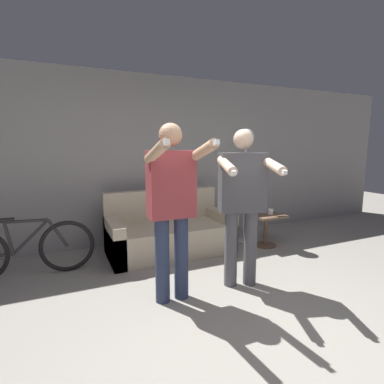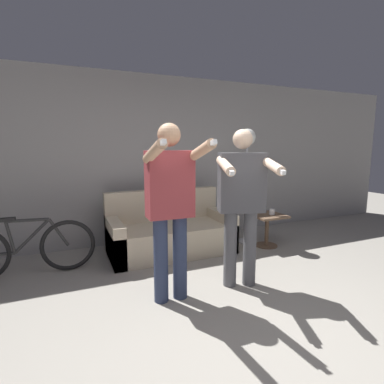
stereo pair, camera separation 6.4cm
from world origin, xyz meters
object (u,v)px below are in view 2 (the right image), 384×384
(person_right, at_px, (242,197))
(side_table, at_px, (267,223))
(floor_lamp, at_px, (247,149))
(cup, at_px, (272,212))
(cat, at_px, (182,184))
(bicycle, at_px, (26,249))
(couch, at_px, (170,233))
(person_left, at_px, (170,200))

(person_right, relative_size, side_table, 3.42)
(floor_lamp, height_order, cup, floor_lamp)
(side_table, bearing_deg, person_right, -138.32)
(floor_lamp, bearing_deg, cat, 158.98)
(cat, xyz_separation_m, cup, (1.19, -0.69, -0.41))
(person_right, height_order, bicycle, person_right)
(couch, bearing_deg, side_table, -13.68)
(cup, bearing_deg, side_table, 156.11)
(floor_lamp, relative_size, cup, 20.82)
(side_table, distance_m, bicycle, 3.26)
(person_left, distance_m, cup, 2.21)
(cat, bearing_deg, cup, -29.95)
(cat, distance_m, bicycle, 2.25)
(side_table, height_order, cup, cup)
(floor_lamp, distance_m, cup, 1.02)
(bicycle, bearing_deg, side_table, -3.83)
(side_table, bearing_deg, bicycle, 176.17)
(person_right, height_order, cat, person_right)
(cup, height_order, bicycle, bicycle)
(couch, relative_size, bicycle, 1.12)
(cup, bearing_deg, bicycle, 175.78)
(person_right, distance_m, floor_lamp, 1.62)
(couch, distance_m, side_table, 1.48)
(person_left, xyz_separation_m, cup, (1.94, 0.94, -0.47))
(floor_lamp, height_order, bicycle, floor_lamp)
(person_left, xyz_separation_m, cat, (0.74, 1.63, -0.07))
(cat, distance_m, floor_lamp, 1.13)
(person_left, bearing_deg, floor_lamp, 38.33)
(couch, bearing_deg, person_left, -108.49)
(cat, bearing_deg, floor_lamp, -21.02)
(side_table, height_order, bicycle, bicycle)
(side_table, bearing_deg, cup, -23.89)
(person_left, bearing_deg, person_right, 1.35)
(person_left, distance_m, bicycle, 1.94)
(person_right, relative_size, floor_lamp, 0.95)
(couch, relative_size, floor_lamp, 0.98)
(cup, bearing_deg, floor_lamp, 128.11)
(couch, distance_m, bicycle, 1.82)
(cat, bearing_deg, bicycle, -168.21)
(couch, height_order, bicycle, couch)
(couch, height_order, cup, couch)
(person_left, distance_m, person_right, 0.79)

